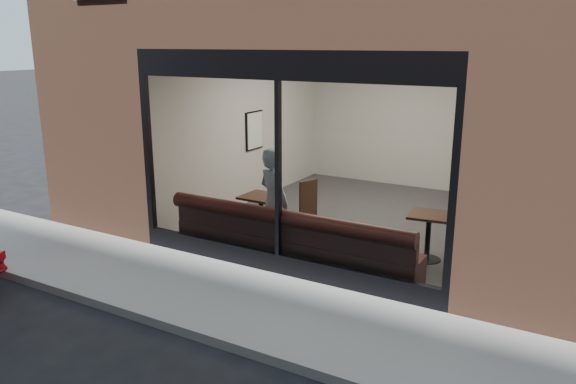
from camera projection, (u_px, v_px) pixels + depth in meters
The scene contains 20 objects.
ground at pixel (189, 333), 6.56m from camera, with size 120.00×120.00×0.00m, color black.
sidewalk_near at pixel (238, 300), 7.40m from camera, with size 40.00×2.00×0.01m, color gray.
kerb_near at pixel (186, 331), 6.51m from camera, with size 40.00×0.10×0.12m, color gray.
host_building_pier_left at pixel (272, 109), 14.66m from camera, with size 2.50×12.00×3.20m, color brown.
host_building_backfill at pixel (446, 106), 15.35m from camera, with size 5.00×6.00×3.20m, color brown.
cafe_floor at pixel (358, 219), 10.74m from camera, with size 6.00×6.00×0.00m, color #2D2D30.
cafe_ceiling at pixel (363, 48), 9.92m from camera, with size 6.00×6.00×0.00m, color white.
cafe_wall_back at pixel (412, 119), 12.84m from camera, with size 5.00×5.00×0.00m, color silver.
cafe_wall_left at pixel (248, 128), 11.54m from camera, with size 6.00×6.00×0.00m, color silver.
cafe_wall_right at pixel (502, 150), 9.13m from camera, with size 6.00×6.00×0.00m, color silver.
storefront_kick at pixel (279, 264), 8.24m from camera, with size 5.00×0.10×0.30m, color black.
storefront_header at pixel (278, 65), 7.50m from camera, with size 5.00×0.10×0.40m, color black.
storefront_mullion at pixel (278, 171), 7.88m from camera, with size 0.06×0.10×2.50m, color black.
storefront_glass at pixel (277, 171), 7.85m from camera, with size 4.80×4.80×0.00m, color white.
banquette at pixel (292, 250), 8.56m from camera, with size 4.00×0.55×0.45m, color black.
person at pixel (274, 202), 8.81m from camera, with size 0.63×0.42×1.73m, color #9ABDD3.
cafe_table_left at pixel (261, 197), 9.60m from camera, with size 0.62×0.62×0.04m, color black.
cafe_table_right at pixel (429, 215), 8.57m from camera, with size 0.60×0.60×0.04m, color black.
cafe_chair_left at pixel (301, 216), 10.18m from camera, with size 0.40×0.40×0.04m, color black.
wall_poster at pixel (255, 130), 11.70m from camera, with size 0.02×0.55×0.74m, color white.
Camera 1 is at (3.96, -4.54, 3.29)m, focal length 35.00 mm.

